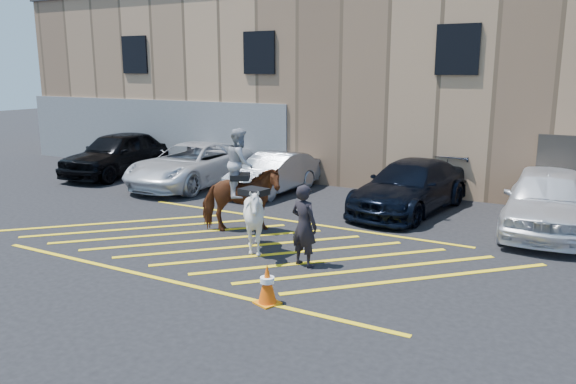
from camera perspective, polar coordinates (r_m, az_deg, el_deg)
The scene contains 12 objects.
ground at distance 13.34m, azimuth -3.92°, elevation -5.21°, with size 90.00×90.00×0.00m, color black.
car_black_suv at distance 22.62m, azimuth -16.90°, elevation 3.76°, with size 2.00×4.97×1.69m, color black.
car_white_pickup at distance 20.00m, azimuth -9.74°, elevation 2.75°, with size 2.47×5.35×1.49m, color silver.
car_silver_sedan at distance 18.56m, azimuth -1.49°, elevation 1.92°, with size 1.40×4.00×1.32m, color gray.
car_blue_suv at distance 16.49m, azimuth 12.30°, elevation 0.53°, with size 2.02×4.97×1.44m, color black.
car_white_suv at distance 15.45m, azimuth 24.76°, elevation -0.75°, with size 1.94×4.81×1.64m, color white.
handler at distance 11.59m, azimuth 1.64°, elevation -3.43°, with size 0.63×0.42×1.73m, color black.
warehouse at distance 23.70m, azimuth 12.14°, elevation 11.20°, with size 32.42×10.20×7.30m.
hatching_zone at distance 13.10m, azimuth -4.63°, elevation -5.53°, with size 12.60×5.12×0.01m.
mounted_bay at distance 14.01m, azimuth -4.85°, elevation 0.11°, with size 2.18×1.75×2.62m.
saddled_white at distance 12.44m, azimuth -3.45°, elevation -2.70°, with size 1.46×1.59×1.57m.
traffic_cone at distance 9.90m, azimuth -2.12°, elevation -9.32°, with size 0.49×0.49×0.73m.
Camera 1 is at (6.94, -10.66, 4.02)m, focal length 35.00 mm.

